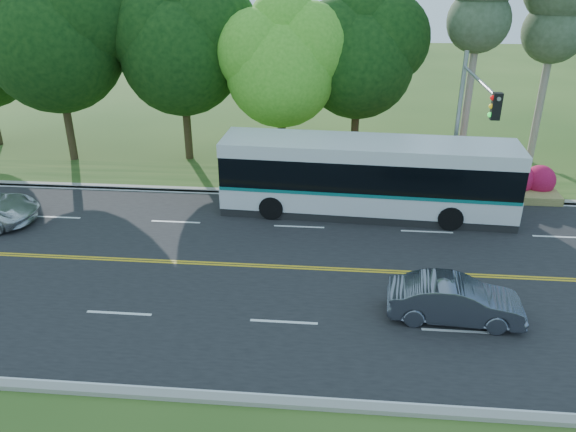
{
  "coord_description": "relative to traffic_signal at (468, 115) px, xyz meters",
  "views": [
    {
      "loc": [
        0.96,
        -18.41,
        10.87
      ],
      "look_at": [
        -0.85,
        2.0,
        1.22
      ],
      "focal_mm": 35.0,
      "sensor_mm": 36.0,
      "label": 1
    }
  ],
  "objects": [
    {
      "name": "curb_south",
      "position": [
        -6.49,
        -12.55,
        -4.6
      ],
      "size": [
        60.0,
        0.3,
        0.15
      ],
      "primitive_type": "cube",
      "color": "gray",
      "rests_on": "ground"
    },
    {
      "name": "sedan",
      "position": [
        -1.52,
        -8.23,
        -3.94
      ],
      "size": [
        4.39,
        1.78,
        1.42
      ],
      "primitive_type": "imported",
      "rotation": [
        0.0,
        0.0,
        1.5
      ],
      "color": "#575C69",
      "rests_on": "road"
    },
    {
      "name": "curb_north",
      "position": [
        -6.49,
        1.75,
        -4.6
      ],
      "size": [
        60.0,
        0.3,
        0.15
      ],
      "primitive_type": "cube",
      "color": "gray",
      "rests_on": "ground"
    },
    {
      "name": "road",
      "position": [
        -6.49,
        -5.4,
        -4.66
      ],
      "size": [
        60.0,
        14.0,
        0.02
      ],
      "primitive_type": "cube",
      "color": "black",
      "rests_on": "ground"
    },
    {
      "name": "lane_markings",
      "position": [
        -6.59,
        -5.4,
        -4.65
      ],
      "size": [
        57.6,
        13.82,
        0.0
      ],
      "color": "gold",
      "rests_on": "road"
    },
    {
      "name": "ground",
      "position": [
        -6.49,
        -5.4,
        -4.67
      ],
      "size": [
        120.0,
        120.0,
        0.0
      ],
      "primitive_type": "plane",
      "color": "#2A4C19",
      "rests_on": "ground"
    },
    {
      "name": "traffic_signal",
      "position": [
        0.0,
        0.0,
        0.0
      ],
      "size": [
        0.42,
        6.1,
        7.0
      ],
      "color": "gray",
      "rests_on": "ground"
    },
    {
      "name": "tree_row",
      "position": [
        -11.65,
        6.73,
        2.06
      ],
      "size": [
        44.7,
        9.1,
        13.84
      ],
      "color": "#312316",
      "rests_on": "ground"
    },
    {
      "name": "bougainvillea_hedge",
      "position": [
        0.69,
        2.75,
        -3.95
      ],
      "size": [
        9.5,
        2.25,
        1.5
      ],
      "color": "#A20D39",
      "rests_on": "ground"
    },
    {
      "name": "transit_bus",
      "position": [
        -4.1,
        -0.12,
        -2.97
      ],
      "size": [
        13.1,
        3.46,
        3.4
      ],
      "rotation": [
        0.0,
        0.0,
        -0.05
      ],
      "color": "silver",
      "rests_on": "road"
    },
    {
      "name": "grass_verge",
      "position": [
        -6.49,
        3.6,
        -4.62
      ],
      "size": [
        60.0,
        4.0,
        0.1
      ],
      "primitive_type": "cube",
      "color": "#2A4C19",
      "rests_on": "ground"
    }
  ]
}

